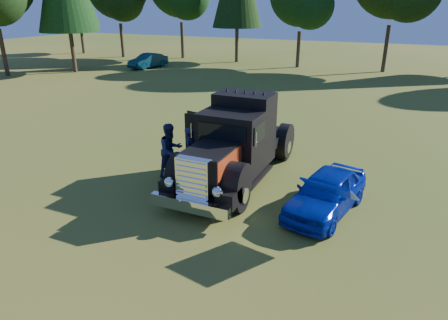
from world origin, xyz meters
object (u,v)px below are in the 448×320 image
at_px(hotrod_coupe, 326,192).
at_px(spectator_far, 171,150).
at_px(spectator_near, 191,152).
at_px(diamond_t_truck, 235,146).
at_px(distant_teal_car, 148,61).

height_order(hotrod_coupe, spectator_far, spectator_far).
xyz_separation_m(spectator_near, spectator_far, (-0.61, -0.39, 0.09)).
height_order(diamond_t_truck, spectator_far, diamond_t_truck).
distance_m(hotrod_coupe, distant_teal_car, 31.01).
bearing_deg(spectator_far, spectator_near, -34.21).
distance_m(hotrod_coupe, spectator_far, 5.72).
xyz_separation_m(spectator_far, distant_teal_car, (-15.97, 21.78, -0.31)).
distance_m(diamond_t_truck, spectator_far, 2.34).
bearing_deg(hotrod_coupe, spectator_far, 175.88).
xyz_separation_m(diamond_t_truck, distant_teal_car, (-18.21, 21.14, -0.58)).
xyz_separation_m(hotrod_coupe, spectator_near, (-5.08, 0.80, 0.26)).
relative_size(diamond_t_truck, spectator_far, 3.56).
xyz_separation_m(diamond_t_truck, spectator_far, (-2.24, -0.64, -0.27)).
bearing_deg(diamond_t_truck, spectator_near, -171.55).
bearing_deg(spectator_far, diamond_t_truck, -51.04).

